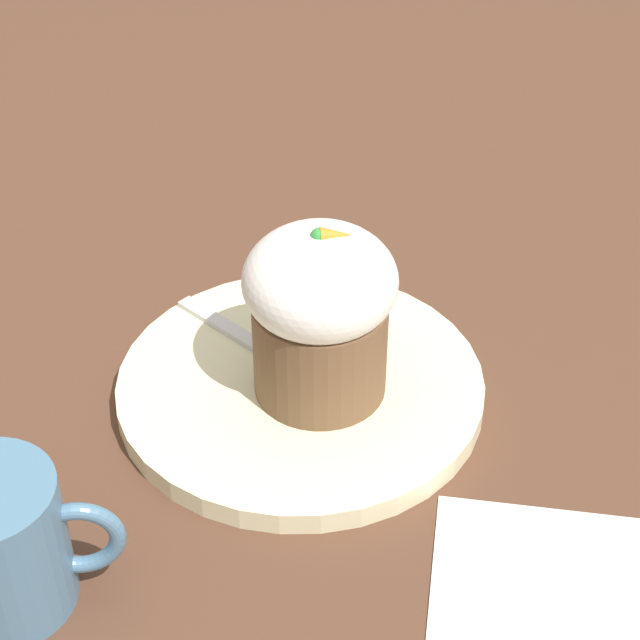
# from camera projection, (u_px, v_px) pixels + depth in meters

# --- Properties ---
(ground_plane) EXTENTS (4.00, 4.00, 0.00)m
(ground_plane) POSITION_uv_depth(u_px,v_px,m) (301.00, 395.00, 0.66)
(ground_plane) COLOR #513323
(dessert_plate) EXTENTS (0.23, 0.23, 0.01)m
(dessert_plate) POSITION_uv_depth(u_px,v_px,m) (301.00, 387.00, 0.66)
(dessert_plate) COLOR beige
(dessert_plate) RESTS_ON ground_plane
(carrot_cake) EXTENTS (0.09, 0.09, 0.11)m
(carrot_cake) POSITION_uv_depth(u_px,v_px,m) (320.00, 311.00, 0.61)
(carrot_cake) COLOR brown
(carrot_cake) RESTS_ON dessert_plate
(spoon) EXTENTS (0.10, 0.11, 0.01)m
(spoon) POSITION_uv_depth(u_px,v_px,m) (279.00, 358.00, 0.66)
(spoon) COLOR silver
(spoon) RESTS_ON dessert_plate
(paper_napkin) EXTENTS (0.15, 0.14, 0.00)m
(paper_napkin) POSITION_uv_depth(u_px,v_px,m) (554.00, 586.00, 0.54)
(paper_napkin) COLOR white
(paper_napkin) RESTS_ON ground_plane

